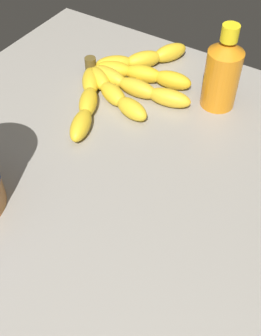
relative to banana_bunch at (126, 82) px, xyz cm
name	(u,v)px	position (x,y,z in cm)	size (l,w,h in cm)	color
ground_plane	(111,199)	(-10.36, 20.32, -3.72)	(74.52, 76.21, 4.43)	gray
banana_bunch	(126,82)	(0.00, 0.00, 0.00)	(21.11, 32.60, 3.30)	yellow
honey_bottle	(223,72)	(-15.11, -4.70, 4.70)	(5.68, 5.68, 14.24)	orange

